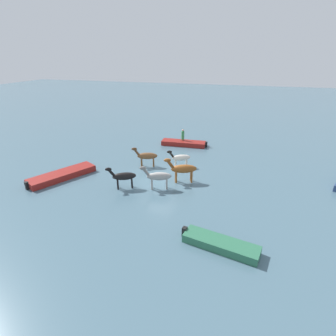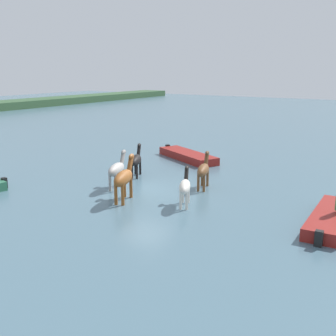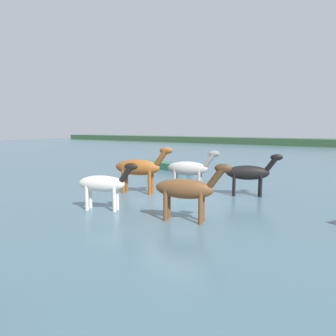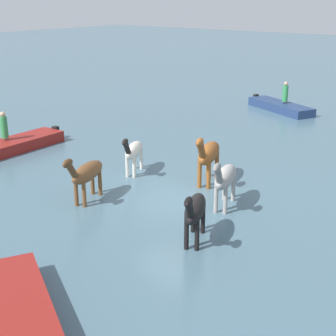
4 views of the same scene
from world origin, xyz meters
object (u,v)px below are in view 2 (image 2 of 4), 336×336
Objects in this scene: horse_gray_outer at (136,160)px; horse_dark_mare at (117,169)px; horse_lead at (203,170)px; horse_chestnut_trailing at (124,178)px; boat_skiff_near at (187,157)px; horse_mid_herd at (185,186)px; boat_tender_starboard at (330,220)px.

horse_dark_mare reaches higher than horse_gray_outer.
horse_chestnut_trailing is at bearing 132.76° from horse_lead.
boat_skiff_near is at bearing -7.38° from horse_chestnut_trailing.
horse_dark_mare is 1.03× the size of horse_lead.
boat_skiff_near is (8.91, 5.02, -0.74)m from horse_mid_herd.
horse_chestnut_trailing is (-0.92, 2.85, 0.21)m from horse_mid_herd.
horse_gray_outer is at bearing -4.55° from horse_dark_mare.
boat_tender_starboard is at bearing -123.07° from horse_lead.
boat_tender_starboard is (2.07, -9.10, -0.96)m from horse_chestnut_trailing.
horse_lead reaches higher than horse_mid_herd.
boat_tender_starboard is at bearing -126.33° from horse_gray_outer.
horse_dark_mare is at bearing 90.22° from boat_tender_starboard.
horse_gray_outer is 0.40× the size of boat_skiff_near.
horse_lead is at bearing -118.20° from horse_gray_outer.
horse_mid_herd is at bearing 174.02° from horse_lead.
horse_chestnut_trailing is at bearing 82.13° from horse_mid_herd.
horse_gray_outer is 2.66m from horse_dark_mare.
horse_lead is 0.42× the size of boat_skiff_near.
horse_chestnut_trailing is at bearing -176.51° from horse_gray_outer.
horse_lead is (2.43, -3.90, -0.03)m from horse_dark_mare.
horse_dark_mare reaches higher than boat_tender_starboard.
boat_skiff_near is at bearing 3.73° from horse_mid_herd.
boat_tender_starboard is (-2.01, -11.45, -0.81)m from horse_gray_outer.
horse_mid_herd is 0.38× the size of boat_skiff_near.
horse_chestnut_trailing is 10.11m from boat_skiff_near.
horse_mid_herd is 3.00m from horse_chestnut_trailing.
horse_gray_outer reaches higher than horse_mid_herd.
horse_chestnut_trailing is (-3.94, 2.21, 0.13)m from horse_lead.
horse_chestnut_trailing is (-4.09, -2.34, 0.15)m from horse_gray_outer.
horse_gray_outer reaches higher than boat_tender_starboard.
horse_mid_herd is (-0.59, -4.53, -0.11)m from horse_dark_mare.
horse_gray_outer is 11.65m from boat_tender_starboard.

